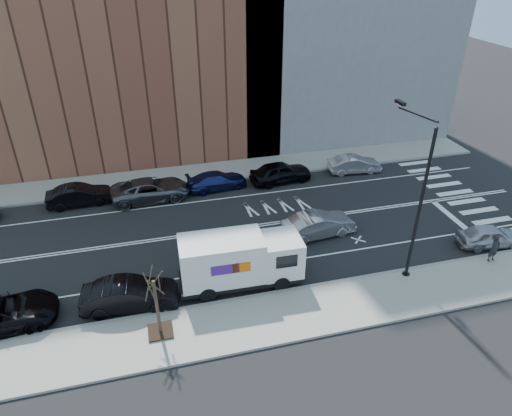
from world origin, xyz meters
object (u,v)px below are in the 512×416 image
far_parked_b (79,195)px  fedex_van (240,260)px  near_parked_front (490,236)px  driving_sedan (318,225)px  pedestrian (494,248)px

far_parked_b → fedex_van: bearing=-145.1°
far_parked_b → near_parked_front: bearing=-119.0°
near_parked_front → driving_sedan: bearing=77.0°
fedex_van → far_parked_b: (-9.29, 11.68, -0.87)m
far_parked_b → pedestrian: size_ratio=2.60×
driving_sedan → pedestrian: (8.96, -5.40, 0.23)m
pedestrian → far_parked_b: bearing=142.8°
fedex_van → pedestrian: (14.98, -1.91, -0.60)m
fedex_van → driving_sedan: size_ratio=1.41×
fedex_van → pedestrian: fedex_van is taller
near_parked_front → far_parked_b: bearing=72.5°
driving_sedan → pedestrian: size_ratio=2.75×
far_parked_b → pedestrian: 27.82m
pedestrian → driving_sedan: bearing=141.0°
near_parked_front → fedex_van: bearing=96.7°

